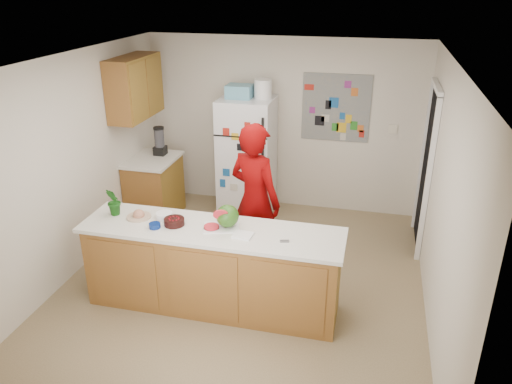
% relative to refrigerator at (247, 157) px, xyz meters
% --- Properties ---
extents(floor, '(4.00, 4.50, 0.02)m').
position_rel_refrigerator_xyz_m(floor, '(0.45, -1.88, -0.86)').
color(floor, brown).
rests_on(floor, ground).
extents(wall_back, '(4.00, 0.02, 2.50)m').
position_rel_refrigerator_xyz_m(wall_back, '(0.45, 0.38, 0.40)').
color(wall_back, beige).
rests_on(wall_back, ground).
extents(wall_left, '(0.02, 4.50, 2.50)m').
position_rel_refrigerator_xyz_m(wall_left, '(-1.56, -1.88, 0.40)').
color(wall_left, beige).
rests_on(wall_left, ground).
extents(wall_right, '(0.02, 4.50, 2.50)m').
position_rel_refrigerator_xyz_m(wall_right, '(2.46, -1.88, 0.40)').
color(wall_right, beige).
rests_on(wall_right, ground).
extents(ceiling, '(4.00, 4.50, 0.02)m').
position_rel_refrigerator_xyz_m(ceiling, '(0.45, -1.88, 1.66)').
color(ceiling, white).
rests_on(ceiling, wall_back).
extents(doorway, '(0.03, 0.85, 2.04)m').
position_rel_refrigerator_xyz_m(doorway, '(2.44, -0.43, 0.17)').
color(doorway, black).
rests_on(doorway, ground).
extents(peninsula_base, '(2.60, 0.62, 0.88)m').
position_rel_refrigerator_xyz_m(peninsula_base, '(0.25, -2.38, -0.41)').
color(peninsula_base, brown).
rests_on(peninsula_base, floor).
extents(peninsula_top, '(2.68, 0.70, 0.04)m').
position_rel_refrigerator_xyz_m(peninsula_top, '(0.25, -2.38, 0.05)').
color(peninsula_top, silver).
rests_on(peninsula_top, peninsula_base).
extents(side_counter_base, '(0.60, 0.80, 0.86)m').
position_rel_refrigerator_xyz_m(side_counter_base, '(-1.24, -0.53, -0.42)').
color(side_counter_base, brown).
rests_on(side_counter_base, floor).
extents(side_counter_top, '(0.64, 0.84, 0.04)m').
position_rel_refrigerator_xyz_m(side_counter_top, '(-1.24, -0.53, 0.03)').
color(side_counter_top, silver).
rests_on(side_counter_top, side_counter_base).
extents(upper_cabinets, '(0.35, 1.00, 0.80)m').
position_rel_refrigerator_xyz_m(upper_cabinets, '(-1.37, -0.58, 1.05)').
color(upper_cabinets, brown).
rests_on(upper_cabinets, wall_left).
extents(refrigerator, '(0.75, 0.70, 1.70)m').
position_rel_refrigerator_xyz_m(refrigerator, '(0.00, 0.00, 0.00)').
color(refrigerator, silver).
rests_on(refrigerator, floor).
extents(fridge_top_bin, '(0.35, 0.28, 0.18)m').
position_rel_refrigerator_xyz_m(fridge_top_bin, '(-0.10, 0.00, 0.94)').
color(fridge_top_bin, '#5999B2').
rests_on(fridge_top_bin, refrigerator).
extents(photo_collage, '(0.95, 0.01, 0.95)m').
position_rel_refrigerator_xyz_m(photo_collage, '(1.20, 0.36, 0.70)').
color(photo_collage, slate).
rests_on(photo_collage, wall_back).
extents(person, '(0.78, 0.67, 1.82)m').
position_rel_refrigerator_xyz_m(person, '(0.51, -1.59, 0.06)').
color(person, '#620202').
rests_on(person, floor).
extents(blender_appliance, '(0.14, 0.14, 0.38)m').
position_rel_refrigerator_xyz_m(blender_appliance, '(-1.19, -0.34, 0.24)').
color(blender_appliance, black).
rests_on(blender_appliance, side_counter_top).
extents(cutting_board, '(0.41, 0.35, 0.01)m').
position_rel_refrigerator_xyz_m(cutting_board, '(0.35, -2.33, 0.08)').
color(cutting_board, white).
rests_on(cutting_board, peninsula_top).
extents(watermelon, '(0.23, 0.23, 0.23)m').
position_rel_refrigerator_xyz_m(watermelon, '(0.41, -2.31, 0.20)').
color(watermelon, '#2E5B14').
rests_on(watermelon, cutting_board).
extents(watermelon_slice, '(0.15, 0.15, 0.02)m').
position_rel_refrigerator_xyz_m(watermelon_slice, '(0.26, -2.38, 0.09)').
color(watermelon_slice, '#C82345').
rests_on(watermelon_slice, cutting_board).
extents(cherry_bowl, '(0.24, 0.24, 0.07)m').
position_rel_refrigerator_xyz_m(cherry_bowl, '(-0.14, -2.39, 0.11)').
color(cherry_bowl, black).
rests_on(cherry_bowl, peninsula_top).
extents(white_bowl, '(0.18, 0.18, 0.06)m').
position_rel_refrigerator_xyz_m(white_bowl, '(-0.30, -2.27, 0.10)').
color(white_bowl, white).
rests_on(white_bowl, peninsula_top).
extents(cobalt_bowl, '(0.15, 0.15, 0.05)m').
position_rel_refrigerator_xyz_m(cobalt_bowl, '(-0.30, -2.50, 0.10)').
color(cobalt_bowl, navy).
rests_on(cobalt_bowl, peninsula_top).
extents(plate, '(0.33, 0.33, 0.02)m').
position_rel_refrigerator_xyz_m(plate, '(-0.56, -2.32, 0.08)').
color(plate, beige).
rests_on(plate, peninsula_top).
extents(paper_towel, '(0.20, 0.18, 0.02)m').
position_rel_refrigerator_xyz_m(paper_towel, '(0.60, -2.46, 0.08)').
color(paper_towel, white).
rests_on(paper_towel, peninsula_top).
extents(keys, '(0.09, 0.06, 0.01)m').
position_rel_refrigerator_xyz_m(keys, '(1.02, -2.47, 0.08)').
color(keys, gray).
rests_on(keys, peninsula_top).
extents(potted_plant, '(0.21, 0.22, 0.31)m').
position_rel_refrigerator_xyz_m(potted_plant, '(-0.83, -2.33, 0.23)').
color(potted_plant, '#174311').
rests_on(potted_plant, peninsula_top).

